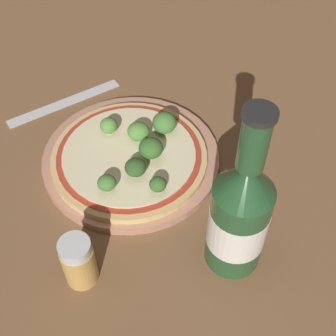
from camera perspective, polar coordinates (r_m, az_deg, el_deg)
The scene contains 13 objects.
ground_plane at distance 0.67m, azimuth -4.90°, elevation 0.62°, with size 3.00×3.00×0.00m, color brown.
plate at distance 0.67m, azimuth -4.34°, elevation 1.00°, with size 0.25×0.25×0.01m.
pizza at distance 0.66m, azimuth -4.53°, elevation 1.54°, with size 0.22×0.22×0.01m.
broccoli_floret_0 at distance 0.67m, azimuth -7.33°, elevation 5.12°, with size 0.02×0.02×0.03m.
broccoli_floret_1 at distance 0.60m, azimuth -7.47°, elevation -1.82°, with size 0.02×0.02×0.02m.
broccoli_floret_2 at distance 0.61m, azimuth -3.98°, elevation 0.07°, with size 0.03×0.03×0.03m.
broccoli_floret_3 at distance 0.67m, azimuth -0.31°, elevation 5.42°, with size 0.03×0.03×0.03m.
broccoli_floret_4 at distance 0.60m, azimuth -1.25°, elevation -2.02°, with size 0.02×0.02×0.02m.
broccoli_floret_5 at distance 0.63m, azimuth -2.10°, elevation 2.43°, with size 0.03×0.03×0.03m.
broccoli_floret_6 at distance 0.66m, azimuth -3.63°, elevation 4.47°, with size 0.03×0.03×0.03m.
beer_bottle at distance 0.52m, azimuth 8.70°, elevation -5.66°, with size 0.07×0.07×0.24m.
pepper_shaker at distance 0.55m, azimuth -10.84°, elevation -11.13°, with size 0.04×0.04×0.07m.
fork at distance 0.78m, azimuth -12.49°, elevation 7.81°, with size 0.03×0.19×0.00m.
Camera 1 is at (0.39, -0.22, 0.51)m, focal length 50.00 mm.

